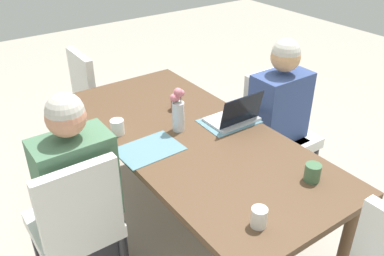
% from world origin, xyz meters
% --- Properties ---
extents(ground_plane, '(10.00, 10.00, 0.00)m').
position_xyz_m(ground_plane, '(0.00, 0.00, 0.00)').
color(ground_plane, '#B2A899').
extents(dining_table, '(2.00, 0.91, 0.73)m').
position_xyz_m(dining_table, '(0.00, 0.00, 0.65)').
color(dining_table, brown).
rests_on(dining_table, ground_plane).
extents(chair_far_left_near, '(0.44, 0.44, 0.90)m').
position_xyz_m(chair_far_left_near, '(-0.07, 0.81, 0.50)').
color(chair_far_left_near, silver).
rests_on(chair_far_left_near, ground_plane).
extents(person_far_left_near, '(0.36, 0.40, 1.19)m').
position_xyz_m(person_far_left_near, '(0.01, 0.75, 0.53)').
color(person_far_left_near, '#2D2D33').
rests_on(person_far_left_near, ground_plane).
extents(chair_near_left_mid, '(0.44, 0.44, 0.90)m').
position_xyz_m(chair_near_left_mid, '(0.05, -0.79, 0.50)').
color(chair_near_left_mid, silver).
rests_on(chair_near_left_mid, ground_plane).
extents(person_near_left_mid, '(0.36, 0.40, 1.19)m').
position_xyz_m(person_near_left_mid, '(-0.02, -0.73, 0.53)').
color(person_near_left_mid, '#2D2D33').
rests_on(person_near_left_mid, ground_plane).
extents(chair_head_left_left_far, '(0.44, 0.44, 0.90)m').
position_xyz_m(chair_head_left_left_far, '(-1.31, -0.06, 0.50)').
color(chair_head_left_left_far, silver).
rests_on(chair_head_left_left_far, ground_plane).
extents(flower_vase, '(0.08, 0.10, 0.29)m').
position_xyz_m(flower_vase, '(-0.10, -0.03, 0.87)').
color(flower_vase, silver).
rests_on(flower_vase, dining_table).
extents(placemat_far_left_near, '(0.27, 0.37, 0.00)m').
position_xyz_m(placemat_far_left_near, '(0.00, 0.29, 0.73)').
color(placemat_far_left_near, slate).
rests_on(placemat_far_left_near, dining_table).
extents(placemat_near_left_mid, '(0.27, 0.37, 0.00)m').
position_xyz_m(placemat_near_left_mid, '(-0.01, -0.29, 0.73)').
color(placemat_near_left_mid, slate).
rests_on(placemat_near_left_mid, dining_table).
extents(laptop_far_left_near, '(0.22, 0.32, 0.21)m').
position_xyz_m(laptop_far_left_near, '(0.03, 0.31, 0.77)').
color(laptop_far_left_near, silver).
rests_on(laptop_far_left_near, dining_table).
extents(coffee_mug_near_left, '(0.07, 0.07, 0.09)m').
position_xyz_m(coffee_mug_near_left, '(0.81, -0.21, 0.77)').
color(coffee_mug_near_left, white).
rests_on(coffee_mug_near_left, dining_table).
extents(coffee_mug_near_right, '(0.08, 0.08, 0.09)m').
position_xyz_m(coffee_mug_near_right, '(0.72, 0.24, 0.77)').
color(coffee_mug_near_right, '#47704C').
rests_on(coffee_mug_near_right, dining_table).
extents(coffee_mug_centre_left, '(0.08, 0.08, 0.09)m').
position_xyz_m(coffee_mug_centre_left, '(-0.28, -0.36, 0.77)').
color(coffee_mug_centre_left, white).
rests_on(coffee_mug_centre_left, dining_table).
extents(coffee_mug_centre_right, '(0.07, 0.07, 0.09)m').
position_xyz_m(coffee_mug_centre_right, '(-0.35, 0.11, 0.77)').
color(coffee_mug_centre_right, '#AD3D38').
rests_on(coffee_mug_centre_right, dining_table).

